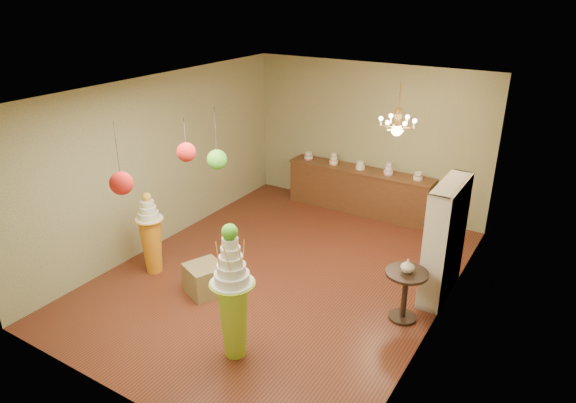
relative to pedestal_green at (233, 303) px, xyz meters
The scene contains 17 objects.
floor 2.18m from the pedestal_green, 105.19° to the left, with size 6.50×6.50×0.00m, color #5A2718.
ceiling 3.03m from the pedestal_green, 105.19° to the left, with size 6.50×6.50×0.00m, color silver.
wall_back 5.30m from the pedestal_green, 95.85° to the left, with size 5.00×0.04×3.00m, color #97986B.
wall_front 1.57m from the pedestal_green, 112.63° to the right, with size 5.00×0.04×3.00m, color #97986B.
wall_left 3.69m from the pedestal_green, 147.03° to the left, with size 0.04×6.50×3.00m, color #97986B.
wall_right 2.88m from the pedestal_green, 45.04° to the left, with size 0.04×6.50×3.00m, color #97986B.
pedestal_green is the anchor object (origin of this frame).
pedestal_orange 2.57m from the pedestal_green, 158.24° to the left, with size 0.50×0.50×1.39m.
burlap_riser 1.62m from the pedestal_green, 144.33° to the left, with size 0.52×0.52×0.47m, color olive.
sideboard 4.98m from the pedestal_green, 96.17° to the left, with size 3.04×0.54×1.16m.
shelving_unit 3.31m from the pedestal_green, 56.91° to the left, with size 0.33×1.20×1.80m.
round_table 2.43m from the pedestal_green, 49.60° to the left, with size 0.69×0.69×0.76m.
vase 2.42m from the pedestal_green, 49.60° to the left, with size 0.19×0.19×0.20m, color white.
pom_red_left 1.96m from the pedestal_green, 156.74° to the right, with size 0.27×0.27×0.87m.
pom_green_mid 1.80m from the pedestal_green, 135.99° to the left, with size 0.26×0.26×0.81m.
pom_red_right 1.93m from the pedestal_green, behind, with size 0.22×0.22×0.51m.
chandelier 3.82m from the pedestal_green, 78.57° to the left, with size 0.73×0.73×0.85m.
Camera 1 is at (3.89, -6.13, 4.38)m, focal length 32.00 mm.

